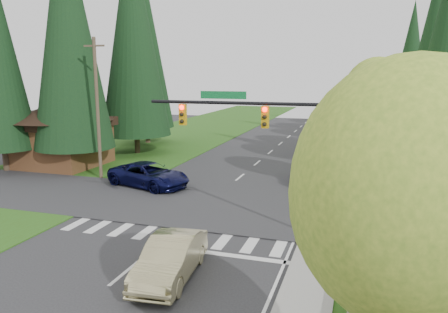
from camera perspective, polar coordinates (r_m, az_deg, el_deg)
The scene contains 31 objects.
ground at distance 18.51m, azimuth -11.25°, elevation -13.41°, with size 120.00×120.00×0.00m, color #28282B.
grass_east at distance 35.80m, azimuth 24.67°, elevation -2.29°, with size 14.00×110.00×0.06m, color #2C5015.
grass_west at distance 41.43m, azimuth -13.75°, elevation 0.05°, with size 14.00×110.00×0.06m, color #2C5015.
cross_street at distance 25.33m, azimuth -2.49°, elevation -6.50°, with size 120.00×8.00×0.10m, color #28282B.
sidewalk_east at distance 37.48m, azimuth 15.04°, elevation -1.07°, with size 1.80×80.00×0.13m, color gray.
curb_east at distance 37.52m, azimuth 13.74°, elevation -0.99°, with size 0.20×80.00×0.13m, color gray.
stone_wall_north at distance 45.28m, azimuth 17.70°, elevation 1.15°, with size 0.70×40.00×0.70m, color #4C4438.
traffic_signal at distance 19.77m, azimuth 5.85°, elevation 3.36°, with size 8.70×0.37×6.80m.
brown_building at distance 38.04m, azimuth -20.46°, elevation 3.49°, with size 8.40×8.40×5.40m.
utility_pole at distance 32.21m, azimuth -16.20°, elevation 6.12°, with size 1.60×0.24×10.00m.
decid_tree_0 at distance 28.78m, azimuth 19.38°, elevation 6.35°, with size 4.80×4.80×8.37m.
decid_tree_1 at distance 35.76m, azimuth 19.28°, elevation 7.42°, with size 5.20×5.20×8.80m.
decid_tree_2 at distance 42.74m, azimuth 18.80°, elevation 8.08°, with size 5.00×5.00×8.82m.
decid_tree_3 at distance 49.74m, azimuth 18.77°, elevation 8.08°, with size 5.00×5.00×8.55m.
decid_tree_4 at distance 56.73m, azimuth 18.79°, elevation 8.74°, with size 5.40×5.40×9.18m.
decid_tree_5 at distance 63.74m, azimuth 18.49°, elevation 8.45°, with size 4.80×4.80×8.30m.
decid_tree_6 at distance 70.73m, azimuth 18.53°, elevation 8.89°, with size 5.20×5.20×8.86m.
decid_tree_south at distance 9.04m, azimuth 23.09°, elevation -4.53°, with size 4.60×4.60×7.92m.
conifer_w_a at distance 35.93m, azimuth -19.68°, elevation 15.40°, with size 6.12×6.12×19.80m.
conifer_w_b at distance 40.84m, azimuth -19.58°, elevation 13.36°, with size 5.44×5.44×17.80m.
conifer_w_c at distance 42.14m, azimuth -11.79°, elevation 15.70°, with size 6.46×6.46×20.80m.
conifer_w_e at distance 48.28m, azimuth -10.30°, elevation 13.90°, with size 5.78×5.78×18.80m.
conifer_e_b at distance 49.26m, azimuth 26.10°, elevation 13.53°, with size 6.12×6.12×19.80m.
conifer_e_c at distance 62.98m, azimuth 23.25°, elevation 11.54°, with size 5.10×5.10×16.80m.
sedan_champagne at distance 16.74m, azimuth -7.01°, elevation -13.05°, with size 1.64×4.71×1.55m, color beige.
suv_navy at distance 29.78m, azimuth -9.78°, elevation -2.39°, with size 2.71×5.87×1.63m, color #0A0D36.
parked_car_a at distance 31.29m, azimuth 10.36°, elevation -1.97°, with size 1.68×4.18×1.42m, color silver.
parked_car_b at distance 40.96m, azimuth 11.54°, elevation 0.91°, with size 1.83×4.51×1.31m, color slate.
parked_car_c at distance 50.54m, azimuth 14.35°, elevation 2.74°, with size 1.58×4.52×1.49m, color #B4B5BA.
parked_car_d at distance 56.83m, azimuth 14.22°, elevation 3.51°, with size 1.55×3.84×1.31m, color silver.
parked_car_e at distance 63.36m, azimuth 14.98°, elevation 4.22°, with size 1.92×4.72×1.37m, color silver.
Camera 1 is at (8.36, -14.70, 7.52)m, focal length 35.00 mm.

